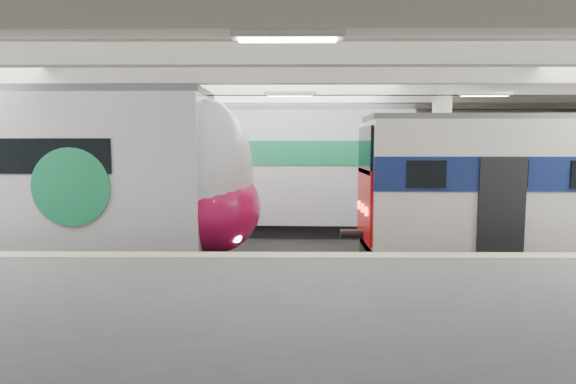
{
  "coord_description": "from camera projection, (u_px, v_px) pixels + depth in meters",
  "views": [
    {
      "loc": [
        0.07,
        -13.04,
        3.41
      ],
      "look_at": [
        -0.05,
        1.0,
        2.0
      ],
      "focal_mm": 30.0,
      "sensor_mm": 36.0,
      "label": 1
    }
  ],
  "objects": [
    {
      "name": "station_hall",
      "position": [
        289.0,
        151.0,
        11.26
      ],
      "size": [
        36.0,
        24.0,
        5.75
      ],
      "color": "black",
      "rests_on": "ground"
    },
    {
      "name": "modern_emu",
      "position": [
        6.0,
        182.0,
        13.15
      ],
      "size": [
        15.27,
        3.15,
        4.85
      ],
      "color": "silver",
      "rests_on": "ground"
    },
    {
      "name": "far_train",
      "position": [
        209.0,
        168.0,
        18.57
      ],
      "size": [
        15.27,
        3.71,
        4.79
      ],
      "rotation": [
        0.0,
        0.0,
        -0.04
      ],
      "color": "silver",
      "rests_on": "ground"
    }
  ]
}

